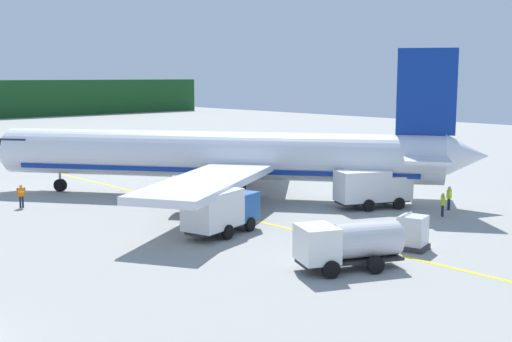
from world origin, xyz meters
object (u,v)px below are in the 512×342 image
Objects in this scene: service_truck_fuel at (221,210)px; crew_loader_right at (443,203)px; airliner_foreground at (221,156)px; service_truck_catering at (347,243)px; service_truck_baggage at (372,187)px; crew_marshaller at (449,196)px; cargo_container_near at (413,233)px; crew_loader_left at (21,194)px.

service_truck_fuel is 16.26m from crew_loader_right.
airliner_foreground is 21.40m from service_truck_catering.
crew_marshaller is (3.61, -4.35, -0.53)m from service_truck_baggage.
cargo_container_near is at bearing -131.40° from service_truck_baggage.
crew_loader_left is at bearing 135.75° from crew_marshaller.
airliner_foreground reaches higher than crew_loader_right.
service_truck_fuel is at bearing 174.42° from service_truck_baggage.
service_truck_fuel is 3.55× the size of crew_loader_right.
service_truck_catering is at bearing -147.04° from service_truck_baggage.
airliner_foreground reaches higher than service_truck_fuel.
service_truck_baggage is 3.58× the size of crew_loader_right.
service_truck_catering is at bearing 179.62° from cargo_container_near.
airliner_foreground is 6.00× the size of service_truck_fuel.
airliner_foreground is 17.04× the size of cargo_container_near.
service_truck_baggage is 3.39× the size of crew_marshaller.
cargo_container_near is 1.19× the size of crew_loader_left.
service_truck_fuel is 17.59m from crew_loader_left.
service_truck_baggage reaches higher than crew_marshaller.
service_truck_baggage is at bearing -42.96° from crew_loader_left.
cargo_container_near is (-2.24, -19.77, -2.40)m from airliner_foreground.
airliner_foreground is 15.59m from crew_loader_left.
crew_loader_right is (6.86, -16.15, -2.40)m from airliner_foreground.
crew_marshaller is at bearing 14.58° from service_truck_catering.
service_truck_fuel is 3.36× the size of crew_marshaller.
crew_marshaller is at bearing -58.97° from airliner_foreground.
service_truck_catering is 27.38m from crew_loader_left.
service_truck_catering is at bearing -165.42° from crew_marshaller.
service_truck_baggage is at bearing 48.60° from cargo_container_near.
cargo_container_near is 9.79m from crew_loader_right.
service_truck_baggage is 11.83m from cargo_container_near.
service_truck_baggage is 5.67m from crew_marshaller.
crew_loader_left is at bearing 113.15° from cargo_container_near.
service_truck_baggage is at bearing -5.58° from service_truck_fuel.
crew_loader_right is (14.86, -6.57, -0.59)m from service_truck_fuel.
crew_loader_right is (1.29, -5.24, -0.59)m from service_truck_baggage.
service_truck_baggage is at bearing -62.95° from airliner_foreground.
crew_marshaller is at bearing 21.08° from crew_loader_right.
crew_marshaller is (17.22, 4.48, -0.34)m from service_truck_catering.
service_truck_fuel is 10.15m from service_truck_catering.
service_truck_catering is at bearing -166.47° from crew_loader_right.
airliner_foreground is at bearing 121.03° from crew_marshaller.
airliner_foreground is 12.38m from service_truck_baggage.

